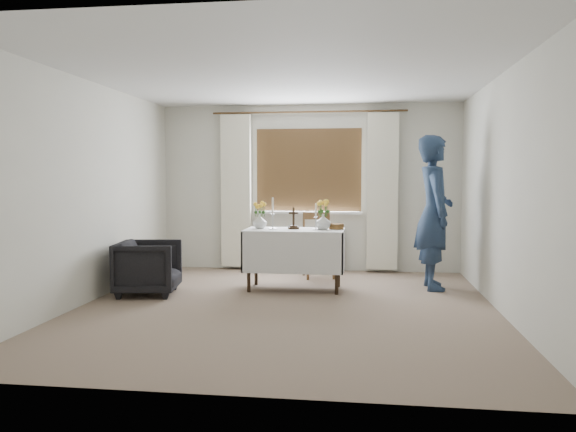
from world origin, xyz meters
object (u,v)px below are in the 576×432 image
at_px(altar_table, 295,259).
at_px(wooden_cross, 293,218).
at_px(flower_vase_left, 260,221).
at_px(flower_vase_right, 323,222).
at_px(armchair, 148,267).
at_px(person, 434,212).
at_px(wooden_chair, 319,245).

xyz_separation_m(altar_table, wooden_cross, (-0.02, 0.04, 0.52)).
bearing_deg(flower_vase_left, flower_vase_right, -2.16).
distance_m(wooden_cross, flower_vase_left, 0.44).
distance_m(armchair, wooden_cross, 1.87).
distance_m(wooden_cross, flower_vase_right, 0.38).
height_order(person, wooden_cross, person).
xyz_separation_m(altar_table, flower_vase_right, (0.36, 0.01, 0.48)).
height_order(person, flower_vase_left, person).
bearing_deg(armchair, flower_vase_left, -73.49).
bearing_deg(flower_vase_right, armchair, -165.07).
bearing_deg(flower_vase_right, person, 11.46).
relative_size(altar_table, flower_vase_left, 6.85).
xyz_separation_m(altar_table, armchair, (-1.71, -0.54, -0.05)).
bearing_deg(armchair, wooden_chair, -61.85).
xyz_separation_m(wooden_cross, flower_vase_right, (0.37, -0.02, -0.04)).
bearing_deg(flower_vase_left, armchair, -155.21).
height_order(wooden_chair, flower_vase_right, flower_vase_right).
height_order(wooden_chair, wooden_cross, wooden_cross).
relative_size(wooden_chair, flower_vase_left, 5.08).
bearing_deg(wooden_cross, armchair, -178.81).
height_order(altar_table, armchair, altar_table).
distance_m(altar_table, wooden_cross, 0.52).
relative_size(altar_table, wooden_chair, 1.35).
xyz_separation_m(wooden_chair, armchair, (-1.94, -1.43, -0.13)).
distance_m(person, flower_vase_left, 2.21).
relative_size(armchair, wooden_cross, 2.65).
relative_size(wooden_cross, flower_vase_right, 1.38).
distance_m(armchair, flower_vase_right, 2.20).
bearing_deg(person, altar_table, 95.08).
bearing_deg(wooden_cross, altar_table, -79.46).
xyz_separation_m(altar_table, person, (1.74, 0.29, 0.59)).
relative_size(wooden_chair, armchair, 1.28).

